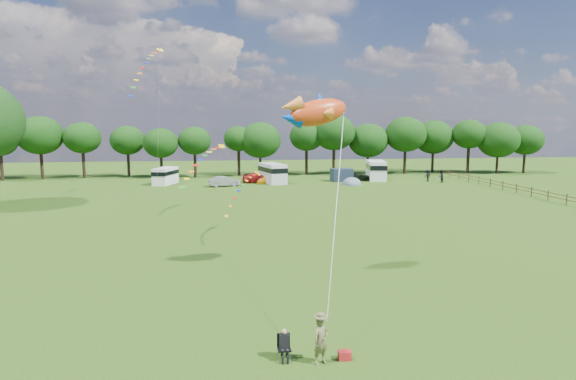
{
  "coord_description": "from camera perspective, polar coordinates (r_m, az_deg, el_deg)",
  "views": [
    {
      "loc": [
        -4.53,
        -25.53,
        8.66
      ],
      "look_at": [
        0.0,
        8.0,
        4.0
      ],
      "focal_mm": 30.0,
      "sensor_mm": 36.0,
      "label": 1
    }
  ],
  "objects": [
    {
      "name": "kite_bag",
      "position": [
        18.92,
        6.72,
        -18.87
      ],
      "size": [
        0.49,
        0.35,
        0.34
      ],
      "primitive_type": "cube",
      "rotation": [
        0.0,
        0.0,
        -0.07
      ],
      "color": "#B31D1F",
      "rests_on": "ground"
    },
    {
      "name": "campervan_c",
      "position": [
        71.0,
        -1.86,
        2.08
      ],
      "size": [
        3.95,
        6.31,
        2.87
      ],
      "rotation": [
        0.0,
        0.0,
        1.84
      ],
      "color": "silver",
      "rests_on": "ground"
    },
    {
      "name": "tree_line",
      "position": [
        81.15,
        -0.73,
        6.21
      ],
      "size": [
        102.98,
        10.98,
        10.27
      ],
      "color": "black",
      "rests_on": "ground"
    },
    {
      "name": "streamer_kite_a",
      "position": [
        57.29,
        -16.28,
        14.15
      ],
      "size": [
        3.4,
        5.59,
        5.78
      ],
      "rotation": [
        0.0,
        0.0,
        0.61
      ],
      "color": "yellow",
      "rests_on": "ground"
    },
    {
      "name": "streamer_kite_c",
      "position": [
        36.34,
        -5.06,
        0.51
      ],
      "size": [
        2.97,
        4.89,
        2.77
      ],
      "rotation": [
        0.0,
        0.0,
        1.22
      ],
      "color": "#F79F05",
      "rests_on": "ground"
    },
    {
      "name": "streamer_kite_b",
      "position": [
        47.02,
        -9.7,
        3.7
      ],
      "size": [
        4.3,
        4.59,
        3.8
      ],
      "rotation": [
        0.0,
        0.0,
        0.43
      ],
      "color": "#DBAC00",
      "rests_on": "ground"
    },
    {
      "name": "tent_greyblue",
      "position": [
        69.56,
        7.56,
        0.64
      ],
      "size": [
        2.88,
        3.15,
        2.14
      ],
      "color": "#4E626F",
      "rests_on": "ground"
    },
    {
      "name": "fence",
      "position": [
        70.72,
        23.47,
        0.73
      ],
      "size": [
        0.12,
        33.12,
        1.2
      ],
      "color": "#472D19",
      "rests_on": "ground"
    },
    {
      "name": "walker_a",
      "position": [
        74.87,
        17.67,
        1.54
      ],
      "size": [
        1.06,
        0.97,
        1.86
      ],
      "primitive_type": "imported",
      "rotation": [
        0.0,
        0.0,
        3.74
      ],
      "color": "black",
      "rests_on": "ground"
    },
    {
      "name": "awning_navy",
      "position": [
        73.7,
        6.37,
        1.79
      ],
      "size": [
        3.11,
        2.55,
        1.92
      ],
      "primitive_type": "cube",
      "rotation": [
        0.0,
        0.0,
        0.02
      ],
      "color": "#1B2638",
      "rests_on": "ground"
    },
    {
      "name": "ground_plane",
      "position": [
        27.33,
        2.28,
        -10.63
      ],
      "size": [
        180.0,
        180.0,
        0.0
      ],
      "primitive_type": "plane",
      "color": "black",
      "rests_on": "ground"
    },
    {
      "name": "car_b",
      "position": [
        67.63,
        -7.56,
        1.02
      ],
      "size": [
        4.26,
        2.4,
        1.42
      ],
      "primitive_type": "imported",
      "rotation": [
        0.0,
        0.0,
        1.81
      ],
      "color": "gray",
      "rests_on": "ground"
    },
    {
      "name": "walker_b",
      "position": [
        75.72,
        16.2,
        1.67
      ],
      "size": [
        1.32,
        0.98,
        1.85
      ],
      "primitive_type": "imported",
      "rotation": [
        0.0,
        0.0,
        3.54
      ],
      "color": "black",
      "rests_on": "ground"
    },
    {
      "name": "tent_orange",
      "position": [
        71.46,
        -2.96,
        0.89
      ],
      "size": [
        2.59,
        2.83,
        2.02
      ],
      "color": "#BD6300",
      "rests_on": "ground"
    },
    {
      "name": "camp_chair",
      "position": [
        18.59,
        -0.48,
        -17.45
      ],
      "size": [
        0.5,
        0.49,
        1.2
      ],
      "rotation": [
        0.0,
        0.0,
        0.03
      ],
      "color": "#99999E",
      "rests_on": "ground"
    },
    {
      "name": "car_d",
      "position": [
        74.87,
        8.24,
        1.58
      ],
      "size": [
        4.77,
        2.85,
        1.22
      ],
      "primitive_type": "imported",
      "rotation": [
        0.0,
        0.0,
        1.37
      ],
      "color": "black",
      "rests_on": "ground"
    },
    {
      "name": "kite_flyer",
      "position": [
        18.27,
        3.91,
        -17.39
      ],
      "size": [
        0.76,
        0.68,
        1.76
      ],
      "primitive_type": "imported",
      "rotation": [
        0.0,
        0.0,
        0.5
      ],
      "color": "brown",
      "rests_on": "ground"
    },
    {
      "name": "campervan_d",
      "position": [
        76.4,
        10.39,
        2.4
      ],
      "size": [
        3.61,
        6.37,
        2.95
      ],
      "rotation": [
        0.0,
        0.0,
        1.39
      ],
      "color": "white",
      "rests_on": "ground"
    },
    {
      "name": "campervan_b",
      "position": [
        71.68,
        -14.32,
        1.7
      ],
      "size": [
        3.47,
        5.32,
        2.41
      ],
      "rotation": [
        0.0,
        0.0,
        1.27
      ],
      "color": "white",
      "rests_on": "ground"
    },
    {
      "name": "fish_kite",
      "position": [
        26.79,
        2.99,
        9.19
      ],
      "size": [
        4.19,
        2.04,
        2.2
      ],
      "rotation": [
        0.0,
        -0.21,
        0.2
      ],
      "color": "#C33912",
      "rests_on": "ground"
    },
    {
      "name": "car_c",
      "position": [
        71.4,
        -3.59,
        1.41
      ],
      "size": [
        4.7,
        2.26,
        1.37
      ],
      "primitive_type": "imported",
      "rotation": [
        0.0,
        0.0,
        1.5
      ],
      "color": "#A51618",
      "rests_on": "ground"
    }
  ]
}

